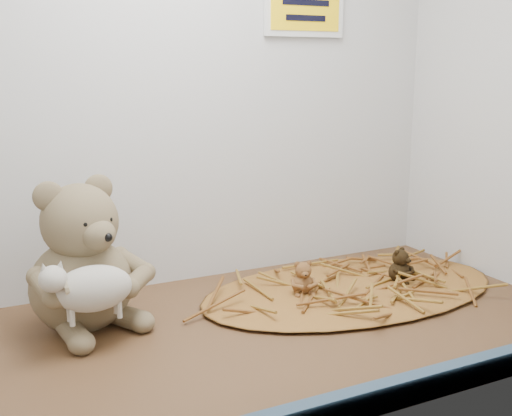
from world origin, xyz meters
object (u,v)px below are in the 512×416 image
main_teddy (80,254)px  toy_lamb (93,289)px  mini_teddy_tan (303,276)px  mini_teddy_brown (400,263)px

main_teddy → toy_lamb: size_ratio=1.63×
main_teddy → mini_teddy_tan: size_ratio=4.00×
main_teddy → mini_teddy_brown: (60.15, -7.16, -8.04)cm
toy_lamb → mini_teddy_brown: 60.39cm
toy_lamb → mini_teddy_tan: (39.48, 4.22, -5.23)cm
toy_lamb → mini_teddy_tan: toy_lamb is taller
main_teddy → mini_teddy_tan: bearing=-26.7°
toy_lamb → mini_teddy_brown: (60.15, 1.85, -5.03)cm
toy_lamb → mini_teddy_tan: bearing=6.1°
mini_teddy_tan → mini_teddy_brown: mini_teddy_brown is taller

